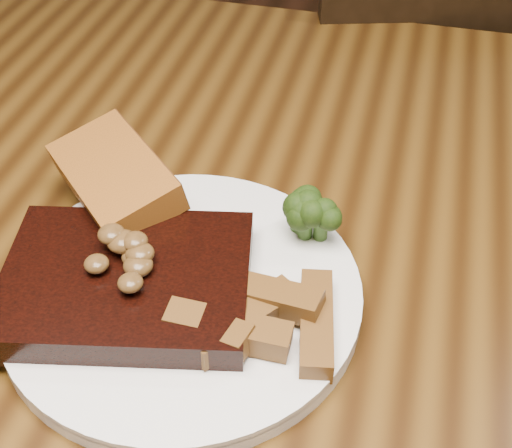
{
  "coord_description": "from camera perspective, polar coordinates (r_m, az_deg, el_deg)",
  "views": [
    {
      "loc": [
        0.11,
        -0.38,
        1.15
      ],
      "look_at": [
        0.01,
        0.02,
        0.78
      ],
      "focal_mm": 50.0,
      "sensor_mm": 36.0,
      "label": 1
    }
  ],
  "objects": [
    {
      "name": "broccoli_cluster",
      "position": [
        0.55,
        3.78,
        0.43
      ],
      "size": [
        0.07,
        0.07,
        0.04
      ],
      "primitive_type": null,
      "color": "#21320B",
      "rests_on": "plate"
    },
    {
      "name": "garlic_bread",
      "position": [
        0.6,
        -10.98,
        2.22
      ],
      "size": [
        0.13,
        0.13,
        0.03
      ],
      "primitive_type": "cube",
      "rotation": [
        0.0,
        0.0,
        -0.76
      ],
      "color": "#9A551C",
      "rests_on": "plate"
    },
    {
      "name": "steak_bone",
      "position": [
        0.49,
        -12.88,
        -9.88
      ],
      "size": [
        0.17,
        0.05,
        0.02
      ],
      "primitive_type": "cube",
      "rotation": [
        0.0,
        0.0,
        0.2
      ],
      "color": "beige",
      "rests_on": "plate"
    },
    {
      "name": "potato_wedges",
      "position": [
        0.5,
        -0.67,
        -6.6
      ],
      "size": [
        0.11,
        0.11,
        0.02
      ],
      "primitive_type": null,
      "color": "brown",
      "rests_on": "plate"
    },
    {
      "name": "dining_table",
      "position": [
        0.63,
        -1.53,
        -9.05
      ],
      "size": [
        1.6,
        0.9,
        0.75
      ],
      "color": "#492E0E",
      "rests_on": "ground"
    },
    {
      "name": "chair_far",
      "position": [
        1.21,
        12.6,
        4.56
      ],
      "size": [
        0.47,
        0.47,
        0.8
      ],
      "rotation": [
        0.0,
        0.0,
        3.43
      ],
      "color": "black",
      "rests_on": "ground"
    },
    {
      "name": "mushroom_pile",
      "position": [
        0.51,
        -9.77,
        -1.87
      ],
      "size": [
        0.07,
        0.07,
        0.03
      ],
      "primitive_type": null,
      "color": "brown",
      "rests_on": "steak"
    },
    {
      "name": "plate",
      "position": [
        0.53,
        -5.88,
        -5.69
      ],
      "size": [
        0.28,
        0.28,
        0.01
      ],
      "primitive_type": "cylinder",
      "rotation": [
        0.0,
        0.0,
        0.04
      ],
      "color": "white",
      "rests_on": "dining_table"
    },
    {
      "name": "steak",
      "position": [
        0.52,
        -10.28,
        -4.69
      ],
      "size": [
        0.2,
        0.17,
        0.03
      ],
      "primitive_type": "cube",
      "rotation": [
        0.0,
        0.0,
        0.2
      ],
      "color": "black",
      "rests_on": "plate"
    }
  ]
}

